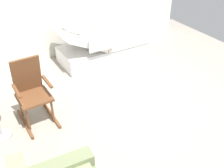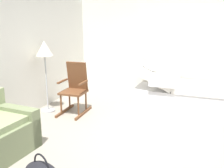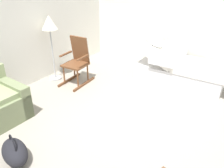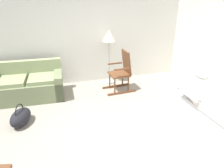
{
  "view_description": "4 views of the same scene",
  "coord_description": "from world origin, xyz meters",
  "px_view_note": "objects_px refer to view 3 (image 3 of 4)",
  "views": [
    {
      "loc": [
        -2.77,
        2.25,
        2.79
      ],
      "look_at": [
        -0.05,
        0.73,
        0.76
      ],
      "focal_mm": 41.89,
      "sensor_mm": 36.0,
      "label": 1
    },
    {
      "loc": [
        -3.86,
        -0.92,
        1.91
      ],
      "look_at": [
        0.24,
        0.72,
        0.8
      ],
      "focal_mm": 41.93,
      "sensor_mm": 36.0,
      "label": 2
    },
    {
      "loc": [
        -3.03,
        -1.69,
        2.48
      ],
      "look_at": [
        -0.01,
        0.32,
        0.63
      ],
      "focal_mm": 38.46,
      "sensor_mm": 36.0,
      "label": 3
    },
    {
      "loc": [
        -0.94,
        -2.91,
        2.36
      ],
      "look_at": [
        0.16,
        0.8,
        0.63
      ],
      "focal_mm": 32.89,
      "sensor_mm": 36.0,
      "label": 4
    }
  ],
  "objects_px": {
    "rocking_chair": "(77,61)",
    "duffel_bag": "(15,152)",
    "hospital_bed": "(180,69)",
    "floor_lamp": "(50,27)"
  },
  "relations": [
    {
      "from": "rocking_chair",
      "to": "duffel_bag",
      "type": "bearing_deg",
      "value": -159.18
    },
    {
      "from": "hospital_bed",
      "to": "duffel_bag",
      "type": "distance_m",
      "value": 3.85
    },
    {
      "from": "hospital_bed",
      "to": "floor_lamp",
      "type": "height_order",
      "value": "floor_lamp"
    },
    {
      "from": "hospital_bed",
      "to": "rocking_chair",
      "type": "height_order",
      "value": "rocking_chair"
    },
    {
      "from": "hospital_bed",
      "to": "rocking_chair",
      "type": "bearing_deg",
      "value": 124.79
    },
    {
      "from": "hospital_bed",
      "to": "rocking_chair",
      "type": "xyz_separation_m",
      "value": [
        -1.34,
        1.92,
        0.2
      ]
    },
    {
      "from": "floor_lamp",
      "to": "duffel_bag",
      "type": "bearing_deg",
      "value": -146.22
    },
    {
      "from": "floor_lamp",
      "to": "duffel_bag",
      "type": "distance_m",
      "value": 2.86
    },
    {
      "from": "hospital_bed",
      "to": "floor_lamp",
      "type": "bearing_deg",
      "value": 121.17
    },
    {
      "from": "rocking_chair",
      "to": "floor_lamp",
      "type": "relative_size",
      "value": 0.71
    }
  ]
}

